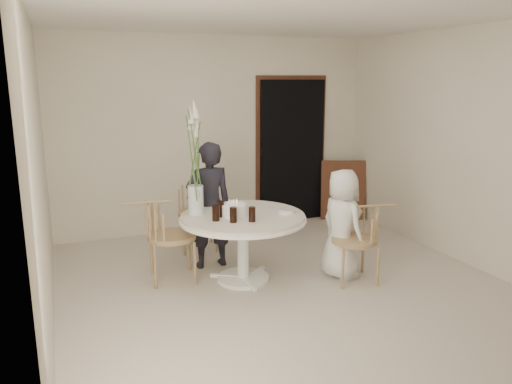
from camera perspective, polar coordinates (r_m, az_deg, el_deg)
name	(u,v)px	position (r m, az deg, el deg)	size (l,w,h in m)	color
ground	(282,284)	(5.37, 3.04, -10.42)	(4.50, 4.50, 0.00)	beige
room_shell	(284,130)	(4.96, 3.26, 7.04)	(4.50, 4.50, 4.50)	white
doorway	(292,152)	(7.48, 4.10, 4.62)	(1.00, 0.10, 2.10)	black
door_trim	(291,147)	(7.51, 3.98, 5.12)	(1.12, 0.03, 2.22)	#56311D
table	(243,225)	(5.25, -1.51, -3.80)	(1.33, 1.33, 0.73)	white
picture_frame	(343,190)	(7.75, 9.94, 0.24)	(0.68, 0.05, 0.91)	#56311D
chair_far	(196,204)	(6.40, -6.84, -1.34)	(0.52, 0.55, 0.86)	tan
chair_right	(365,231)	(5.41, 12.37, -4.43)	(0.55, 0.52, 0.84)	tan
chair_left	(159,229)	(5.35, -10.97, -4.15)	(0.57, 0.53, 0.89)	tan
girl	(209,205)	(5.65, -5.39, -1.52)	(0.53, 0.35, 1.44)	black
boy	(342,224)	(5.43, 9.79, -3.65)	(0.58, 0.38, 1.19)	white
birthday_cake	(234,210)	(5.16, -2.55, -2.06)	(0.27, 0.27, 0.18)	white
cola_tumbler_a	(233,215)	(4.93, -2.62, -2.62)	(0.07, 0.07, 0.15)	black
cola_tumbler_b	(252,214)	(4.95, -0.45, -2.57)	(0.07, 0.07, 0.15)	black
cola_tumbler_c	(216,213)	(4.99, -4.61, -2.41)	(0.07, 0.07, 0.16)	black
cola_tumbler_d	(221,209)	(5.14, -4.06, -1.94)	(0.08, 0.08, 0.16)	black
plate_stack	(287,211)	(5.27, 3.54, -2.20)	(0.18, 0.18, 0.05)	silver
flower_vase	(195,170)	(5.19, -6.98, 2.46)	(0.16, 0.16, 1.20)	silver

